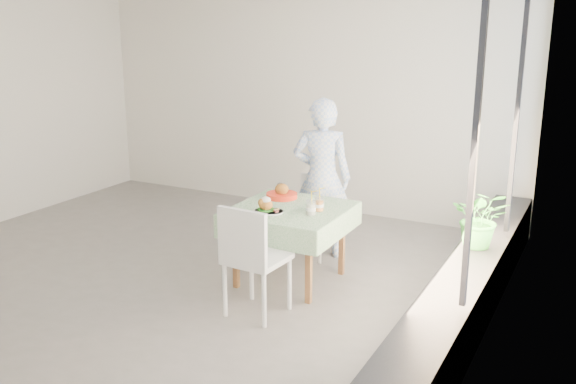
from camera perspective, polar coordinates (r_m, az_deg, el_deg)
The scene contains 14 objects.
floor at distance 6.79m, azimuth -8.46°, elevation -6.39°, with size 6.00×6.00×0.00m, color #5F5C5A.
wall_back at distance 8.53m, azimuth 1.08°, elevation 7.93°, with size 6.00×0.02×2.80m, color silver.
wall_right at distance 5.25m, azimuth 18.56°, elevation 2.55°, with size 0.02×5.00×2.80m, color silver.
window_pane at distance 5.21m, azimuth 18.46°, elevation 5.27°, with size 0.01×4.80×2.18m, color #D1E0F9.
window_ledge at distance 5.63m, azimuth 15.55°, elevation -8.70°, with size 0.40×4.80×0.50m, color black.
cafe_table at distance 6.16m, azimuth 0.20°, elevation -3.91°, with size 1.04×1.04×0.74m.
chair_far at distance 6.89m, azimuth 2.13°, elevation -3.56°, with size 0.42×0.42×0.86m.
chair_near at distance 5.55m, azimuth -2.85°, elevation -7.87°, with size 0.50×0.50×0.99m.
diner at distance 6.77m, azimuth 3.03°, elevation 1.26°, with size 0.62×0.41×1.70m, color #95B7EF.
main_dish at distance 5.93m, azimuth -1.85°, elevation -1.35°, with size 0.28×0.28×0.15m.
juice_cup_orange at distance 5.97m, azimuth 2.76°, elevation -1.12°, with size 0.09×0.09×0.27m.
juice_cup_lemonade at distance 5.85m, azimuth 2.05°, elevation -1.44°, with size 0.10×0.10×0.27m.
second_dish at distance 6.40m, azimuth -0.56°, elevation -0.15°, with size 0.31×0.31×0.15m.
potted_plant at distance 5.92m, azimuth 16.77°, elevation -2.24°, with size 0.49×0.42×0.54m, color #2F812B.
Camera 1 is at (3.76, -5.08, 2.48)m, focal length 40.00 mm.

